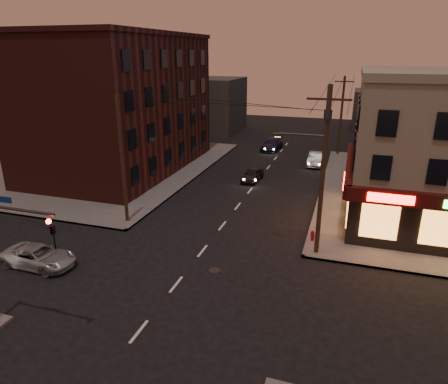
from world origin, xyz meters
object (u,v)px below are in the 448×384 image
at_px(sedan_near, 253,175).
at_px(fire_hydrant, 313,235).
at_px(sedan_mid, 316,159).
at_px(suv_cross, 39,256).
at_px(sedan_far, 272,144).

xyz_separation_m(sedan_near, fire_hydrant, (6.90, -11.65, -0.07)).
bearing_deg(sedan_mid, suv_cross, -115.15).
relative_size(suv_cross, sedan_far, 0.89).
height_order(sedan_near, sedan_mid, sedan_mid).
distance_m(sedan_near, sedan_mid, 9.21).
bearing_deg(suv_cross, sedan_near, -20.64).
height_order(sedan_mid, fire_hydrant, sedan_mid).
distance_m(suv_cross, fire_hydrant, 16.73).
height_order(sedan_near, fire_hydrant, sedan_near).
distance_m(sedan_mid, sedan_far, 8.22).
distance_m(sedan_near, sedan_far, 13.27).
bearing_deg(sedan_near, suv_cross, -106.91).
bearing_deg(fire_hydrant, sedan_near, 120.63).
height_order(suv_cross, sedan_near, sedan_near).
bearing_deg(fire_hydrant, suv_cross, -151.90).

